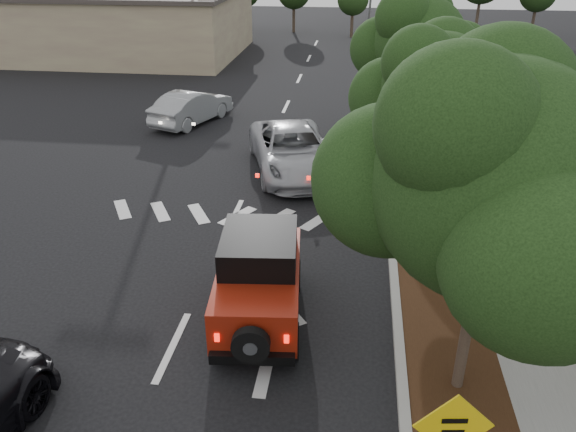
# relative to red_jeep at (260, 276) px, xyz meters

# --- Properties ---
(ground) EXTENTS (120.00, 120.00, 0.00)m
(ground) POSITION_rel_red_jeep_xyz_m (-1.61, -1.31, -1.00)
(ground) COLOR black
(ground) RESTS_ON ground
(curb) EXTENTS (0.20, 70.00, 0.15)m
(curb) POSITION_rel_red_jeep_xyz_m (2.99, 10.69, -0.92)
(curb) COLOR #9E9B93
(curb) RESTS_ON ground
(planting_strip) EXTENTS (1.80, 70.00, 0.12)m
(planting_strip) POSITION_rel_red_jeep_xyz_m (3.99, 10.69, -0.94)
(planting_strip) COLOR black
(planting_strip) RESTS_ON ground
(sidewalk) EXTENTS (2.00, 70.00, 0.12)m
(sidewalk) POSITION_rel_red_jeep_xyz_m (5.89, 10.69, -0.94)
(sidewalk) COLOR gray
(sidewalk) RESTS_ON ground
(hedge) EXTENTS (0.80, 70.00, 0.80)m
(hedge) POSITION_rel_red_jeep_xyz_m (7.29, 10.69, -0.60)
(hedge) COLOR black
(hedge) RESTS_ON ground
(commercial_building) EXTENTS (22.00, 12.00, 4.00)m
(commercial_building) POSITION_rel_red_jeep_xyz_m (-17.61, 28.69, 1.00)
(commercial_building) COLOR gray
(commercial_building) RESTS_ON ground
(transmission_tower) EXTENTS (7.00, 4.00, 28.00)m
(transmission_tower) POSITION_rel_red_jeep_xyz_m (4.39, 46.69, -1.00)
(transmission_tower) COLOR slate
(transmission_tower) RESTS_ON ground
(street_tree_near) EXTENTS (3.80, 3.80, 5.92)m
(street_tree_near) POSITION_rel_red_jeep_xyz_m (3.99, -1.81, -1.00)
(street_tree_near) COLOR black
(street_tree_near) RESTS_ON ground
(street_tree_mid) EXTENTS (3.20, 3.20, 5.32)m
(street_tree_mid) POSITION_rel_red_jeep_xyz_m (3.99, 5.19, -1.00)
(street_tree_mid) COLOR black
(street_tree_mid) RESTS_ON ground
(street_tree_far) EXTENTS (3.40, 3.40, 5.62)m
(street_tree_far) POSITION_rel_red_jeep_xyz_m (3.99, 11.69, -1.00)
(street_tree_far) COLOR black
(street_tree_far) RESTS_ON ground
(light_pole_a) EXTENTS (2.00, 0.22, 9.00)m
(light_pole_a) POSITION_rel_red_jeep_xyz_m (-8.11, 24.69, -1.00)
(light_pole_a) COLOR slate
(light_pole_a) RESTS_ON ground
(light_pole_b) EXTENTS (2.00, 0.22, 9.00)m
(light_pole_b) POSITION_rel_red_jeep_xyz_m (-9.11, 36.69, -1.00)
(light_pole_b) COLOR slate
(light_pole_b) RESTS_ON ground
(red_jeep) EXTENTS (2.02, 3.95, 1.97)m
(red_jeep) POSITION_rel_red_jeep_xyz_m (0.00, 0.00, 0.00)
(red_jeep) COLOR black
(red_jeep) RESTS_ON ground
(silver_suv_ahead) EXTENTS (4.10, 6.14, 1.56)m
(silver_suv_ahead) POSITION_rel_red_jeep_xyz_m (-0.29, 8.47, -0.22)
(silver_suv_ahead) COLOR #A6A8AE
(silver_suv_ahead) RESTS_ON ground
(silver_sedan_oncoming) EXTENTS (2.97, 4.59, 1.43)m
(silver_sedan_oncoming) POSITION_rel_red_jeep_xyz_m (-5.41, 13.58, -0.28)
(silver_sedan_oncoming) COLOR #929599
(silver_sedan_oncoming) RESTS_ON ground
(parked_suv) EXTENTS (4.18, 1.97, 1.38)m
(parked_suv) POSITION_rel_red_jeep_xyz_m (-10.98, 24.25, -0.31)
(parked_suv) COLOR #A8ABB0
(parked_suv) RESTS_ON ground
(terracotta_planter) EXTENTS (0.80, 0.80, 1.40)m
(terracotta_planter) POSITION_rel_red_jeep_xyz_m (4.99, 2.51, -0.05)
(terracotta_planter) COLOR brown
(terracotta_planter) RESTS_ON ground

